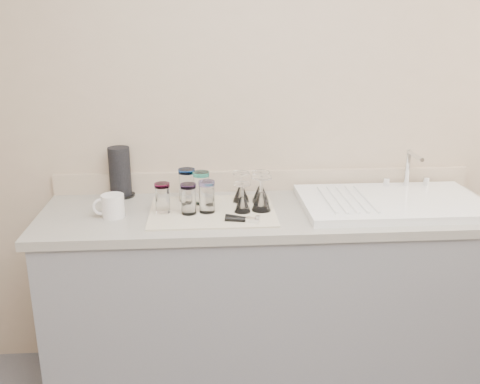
{
  "coord_description": "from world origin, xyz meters",
  "views": [
    {
      "loc": [
        -0.3,
        -1.05,
        1.71
      ],
      "look_at": [
        -0.15,
        1.15,
        1.0
      ],
      "focal_mm": 40.0,
      "sensor_mm": 36.0,
      "label": 1
    }
  ],
  "objects": [
    {
      "name": "goblet_back_right",
      "position": [
        -0.04,
        1.28,
        0.96
      ],
      "size": [
        0.08,
        0.08,
        0.14
      ],
      "color": "white",
      "rests_on": "dish_towel"
    },
    {
      "name": "tumbler_cyan",
      "position": [
        -0.38,
        1.32,
        0.99
      ],
      "size": [
        0.08,
        0.08,
        0.15
      ],
      "color": "white",
      "rests_on": "dish_towel"
    },
    {
      "name": "goblet_front_right",
      "position": [
        -0.05,
        1.17,
        0.96
      ],
      "size": [
        0.09,
        0.09,
        0.16
      ],
      "color": "white",
      "rests_on": "dish_towel"
    },
    {
      "name": "goblet_back_left",
      "position": [
        -0.13,
        1.29,
        0.96
      ],
      "size": [
        0.08,
        0.08,
        0.14
      ],
      "color": "white",
      "rests_on": "dish_towel"
    },
    {
      "name": "goblet_front_left",
      "position": [
        -0.14,
        1.15,
        0.95
      ],
      "size": [
        0.07,
        0.07,
        0.13
      ],
      "color": "white",
      "rests_on": "dish_towel"
    },
    {
      "name": "white_mug",
      "position": [
        -0.7,
        1.15,
        0.95
      ],
      "size": [
        0.14,
        0.11,
        0.1
      ],
      "color": "silver",
      "rests_on": "counter_unit"
    },
    {
      "name": "tumbler_blue",
      "position": [
        -0.37,
        1.14,
        0.98
      ],
      "size": [
        0.07,
        0.07,
        0.14
      ],
      "color": "white",
      "rests_on": "dish_towel"
    },
    {
      "name": "paper_towel_roll",
      "position": [
        -0.7,
        1.44,
        1.02
      ],
      "size": [
        0.13,
        0.13,
        0.24
      ],
      "color": "black",
      "rests_on": "counter_unit"
    },
    {
      "name": "sink_unit",
      "position": [
        0.55,
        1.2,
        0.92
      ],
      "size": [
        0.82,
        0.5,
        0.22
      ],
      "color": "white",
      "rests_on": "counter_unit"
    },
    {
      "name": "tumbler_lavender",
      "position": [
        -0.29,
        1.16,
        0.98
      ],
      "size": [
        0.07,
        0.07,
        0.14
      ],
      "color": "white",
      "rests_on": "dish_towel"
    },
    {
      "name": "counter_unit",
      "position": [
        0.0,
        1.2,
        0.45
      ],
      "size": [
        2.06,
        0.62,
        0.9
      ],
      "color": "slate",
      "rests_on": "ground"
    },
    {
      "name": "tumbler_magenta",
      "position": [
        -0.48,
        1.17,
        0.97
      ],
      "size": [
        0.07,
        0.07,
        0.13
      ],
      "color": "white",
      "rests_on": "dish_towel"
    },
    {
      "name": "room_envelope",
      "position": [
        0.0,
        0.0,
        1.56
      ],
      "size": [
        3.54,
        3.5,
        2.52
      ],
      "color": "#59595E",
      "rests_on": "ground"
    },
    {
      "name": "dish_towel",
      "position": [
        -0.27,
        1.18,
        0.9
      ],
      "size": [
        0.55,
        0.42,
        0.01
      ],
      "primitive_type": "cube",
      "color": "beige",
      "rests_on": "counter_unit"
    },
    {
      "name": "can_opener",
      "position": [
        -0.15,
        1.04,
        0.92
      ],
      "size": [
        0.15,
        0.09,
        0.02
      ],
      "color": "silver",
      "rests_on": "dish_towel"
    },
    {
      "name": "tumbler_purple",
      "position": [
        -0.31,
        1.28,
        0.98
      ],
      "size": [
        0.08,
        0.08,
        0.15
      ],
      "color": "white",
      "rests_on": "dish_towel"
    }
  ]
}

